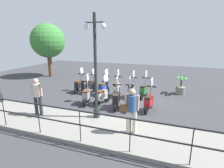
% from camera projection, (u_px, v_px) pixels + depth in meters
% --- Properties ---
extents(ground_plane, '(28.00, 28.00, 0.00)m').
position_uv_depth(ground_plane, '(119.00, 102.00, 9.45)').
color(ground_plane, '#38383D').
extents(promenade_walkway, '(2.20, 20.00, 0.15)m').
position_uv_depth(promenade_walkway, '(95.00, 128.00, 6.55)').
color(promenade_walkway, gray).
rests_on(promenade_walkway, ground_plane).
extents(fence_railing, '(0.04, 16.03, 1.07)m').
position_uv_depth(fence_railing, '(80.00, 120.00, 5.39)').
color(fence_railing, black).
rests_on(fence_railing, promenade_walkway).
extents(lamp_post_near, '(0.26, 0.90, 4.12)m').
position_uv_depth(lamp_post_near, '(96.00, 74.00, 6.84)').
color(lamp_post_near, '#232D28').
rests_on(lamp_post_near, promenade_walkway).
extents(pedestrian_with_bag, '(0.40, 0.63, 1.59)m').
position_uv_depth(pedestrian_with_bag, '(131.00, 108.00, 5.87)').
color(pedestrian_with_bag, beige).
rests_on(pedestrian_with_bag, promenade_walkway).
extents(pedestrian_distant, '(0.37, 0.49, 1.59)m').
position_uv_depth(pedestrian_distant, '(37.00, 94.00, 7.31)').
color(pedestrian_distant, '#28282D').
rests_on(pedestrian_distant, promenade_walkway).
extents(tree_large, '(2.87, 2.87, 4.54)m').
position_uv_depth(tree_large, '(48.00, 41.00, 14.90)').
color(tree_large, brown).
rests_on(tree_large, ground_plane).
extents(potted_palm, '(1.06, 0.66, 1.05)m').
position_uv_depth(potted_palm, '(181.00, 87.00, 10.65)').
color(potted_palm, slate).
rests_on(potted_palm, ground_plane).
extents(scooter_near_0, '(1.23, 0.44, 1.54)m').
position_uv_depth(scooter_near_0, '(149.00, 101.00, 8.15)').
color(scooter_near_0, black).
rests_on(scooter_near_0, ground_plane).
extents(scooter_near_1, '(1.22, 0.49, 1.54)m').
position_uv_depth(scooter_near_1, '(129.00, 99.00, 8.38)').
color(scooter_near_1, black).
rests_on(scooter_near_1, ground_plane).
extents(scooter_near_2, '(1.22, 0.48, 1.54)m').
position_uv_depth(scooter_near_2, '(116.00, 99.00, 8.46)').
color(scooter_near_2, black).
rests_on(scooter_near_2, ground_plane).
extents(scooter_near_3, '(1.20, 0.55, 1.54)m').
position_uv_depth(scooter_near_3, '(102.00, 95.00, 8.99)').
color(scooter_near_3, black).
rests_on(scooter_near_3, ground_plane).
extents(scooter_near_4, '(1.22, 0.51, 1.54)m').
position_uv_depth(scooter_near_4, '(87.00, 95.00, 9.05)').
color(scooter_near_4, black).
rests_on(scooter_near_4, ground_plane).
extents(scooter_far_0, '(1.23, 0.44, 1.54)m').
position_uv_depth(scooter_far_0, '(144.00, 90.00, 9.93)').
color(scooter_far_0, black).
rests_on(scooter_far_0, ground_plane).
extents(scooter_far_1, '(1.23, 0.44, 1.54)m').
position_uv_depth(scooter_far_1, '(132.00, 90.00, 9.96)').
color(scooter_far_1, black).
rests_on(scooter_far_1, ground_plane).
extents(scooter_far_2, '(1.23, 0.44, 1.54)m').
position_uv_depth(scooter_far_2, '(117.00, 88.00, 10.26)').
color(scooter_far_2, black).
rests_on(scooter_far_2, ground_plane).
extents(scooter_far_3, '(1.22, 0.48, 1.54)m').
position_uv_depth(scooter_far_3, '(104.00, 87.00, 10.47)').
color(scooter_far_3, black).
rests_on(scooter_far_3, ground_plane).
extents(scooter_far_4, '(1.22, 0.49, 1.54)m').
position_uv_depth(scooter_far_4, '(91.00, 86.00, 10.78)').
color(scooter_far_4, black).
rests_on(scooter_far_4, ground_plane).
extents(scooter_far_5, '(1.23, 0.44, 1.54)m').
position_uv_depth(scooter_far_5, '(79.00, 85.00, 10.99)').
color(scooter_far_5, black).
rests_on(scooter_far_5, ground_plane).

